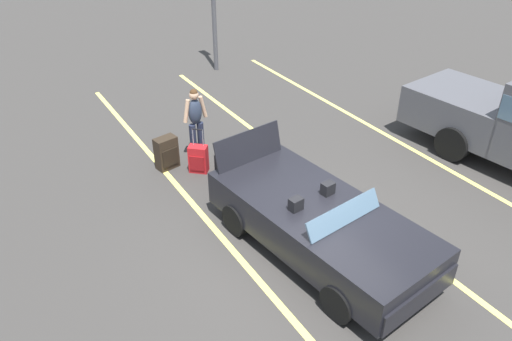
# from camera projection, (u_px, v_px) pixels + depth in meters

# --- Properties ---
(ground_plane) EXTENTS (80.00, 80.00, 0.00)m
(ground_plane) POSITION_uv_depth(u_px,v_px,m) (317.00, 250.00, 8.67)
(ground_plane) COLOR #383533
(lot_line_near) EXTENTS (18.00, 0.12, 0.01)m
(lot_line_near) POSITION_uv_depth(u_px,v_px,m) (256.00, 277.00, 8.11)
(lot_line_near) COLOR #EAE066
(lot_line_near) RESTS_ON ground_plane
(lot_line_mid) EXTENTS (18.00, 0.12, 0.01)m
(lot_line_mid) POSITION_uv_depth(u_px,v_px,m) (377.00, 224.00, 9.31)
(lot_line_mid) COLOR #EAE066
(lot_line_mid) RESTS_ON ground_plane
(lot_line_far) EXTENTS (18.00, 0.12, 0.01)m
(lot_line_far) POSITION_uv_depth(u_px,v_px,m) (471.00, 182.00, 10.51)
(lot_line_far) COLOR #EAE066
(lot_line_far) RESTS_ON ground_plane
(convertible_car) EXTENTS (4.31, 2.23, 1.53)m
(convertible_car) POSITION_uv_depth(u_px,v_px,m) (327.00, 229.00, 8.22)
(convertible_car) COLOR black
(convertible_car) RESTS_ON ground_plane
(suitcase_large_black) EXTENTS (0.37, 0.52, 0.74)m
(suitcase_large_black) POSITION_uv_depth(u_px,v_px,m) (167.00, 153.00, 10.84)
(suitcase_large_black) COLOR #2D2319
(suitcase_large_black) RESTS_ON ground_plane
(suitcase_medium_bright) EXTENTS (0.45, 0.46, 1.01)m
(suitcase_medium_bright) POSITION_uv_depth(u_px,v_px,m) (198.00, 159.00, 10.73)
(suitcase_medium_bright) COLOR red
(suitcase_medium_bright) RESTS_ON ground_plane
(suitcase_small_carryon) EXTENTS (0.38, 0.28, 0.50)m
(suitcase_small_carryon) POSITION_uv_depth(u_px,v_px,m) (223.00, 167.00, 10.58)
(suitcase_small_carryon) COLOR black
(suitcase_small_carryon) RESTS_ON ground_plane
(traveler_person) EXTENTS (0.24, 0.61, 1.65)m
(traveler_person) POSITION_uv_depth(u_px,v_px,m) (196.00, 119.00, 10.98)
(traveler_person) COLOR #1E2338
(traveler_person) RESTS_ON ground_plane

